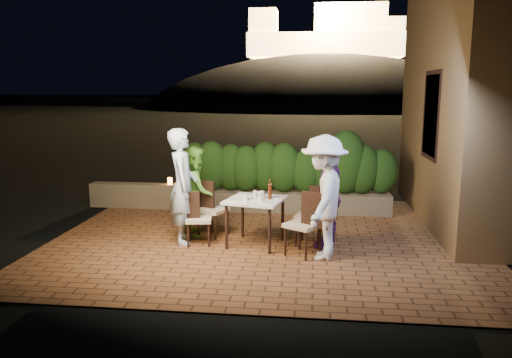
% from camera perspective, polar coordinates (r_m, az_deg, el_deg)
% --- Properties ---
extents(ground, '(400.00, 400.00, 0.00)m').
position_cam_1_polar(ground, '(8.03, 0.93, -7.70)').
color(ground, black).
rests_on(ground, ground).
extents(terrace_floor, '(7.00, 6.00, 0.15)m').
position_cam_1_polar(terrace_floor, '(8.52, 1.26, -7.02)').
color(terrace_floor, brown).
rests_on(terrace_floor, ground).
extents(building_wall, '(1.60, 5.00, 5.00)m').
position_cam_1_polar(building_wall, '(10.01, 23.51, 9.68)').
color(building_wall, olive).
rests_on(building_wall, ground).
extents(window_pane, '(0.08, 1.00, 1.40)m').
position_cam_1_polar(window_pane, '(9.34, 19.55, 6.88)').
color(window_pane, black).
rests_on(window_pane, building_wall).
extents(window_frame, '(0.06, 1.15, 1.55)m').
position_cam_1_polar(window_frame, '(9.34, 19.49, 6.89)').
color(window_frame, black).
rests_on(window_frame, building_wall).
extents(planter, '(4.20, 0.55, 0.40)m').
position_cam_1_polar(planter, '(10.17, 3.35, -2.57)').
color(planter, brown).
rests_on(planter, ground).
extents(hedge, '(4.00, 0.70, 1.10)m').
position_cam_1_polar(hedge, '(10.03, 3.39, 1.61)').
color(hedge, '#1A3A0F').
rests_on(hedge, planter).
extents(parapet, '(2.20, 0.30, 0.50)m').
position_cam_1_polar(parapet, '(10.75, -12.84, -1.84)').
color(parapet, brown).
rests_on(parapet, ground).
extents(hill, '(52.00, 40.00, 22.00)m').
position_cam_1_polar(hill, '(67.92, 7.69, 4.71)').
color(hill, black).
rests_on(hill, ground).
extents(fortress, '(26.00, 8.00, 8.00)m').
position_cam_1_polar(fortress, '(68.09, 7.99, 16.94)').
color(fortress, '#FFCC7A').
rests_on(fortress, hill).
extents(dining_table, '(1.01, 1.01, 0.75)m').
position_cam_1_polar(dining_table, '(7.94, -0.08, -4.93)').
color(dining_table, white).
rests_on(dining_table, ground).
extents(plate_nw, '(0.21, 0.21, 0.01)m').
position_cam_1_polar(plate_nw, '(7.73, -2.57, -2.45)').
color(plate_nw, white).
rests_on(plate_nw, dining_table).
extents(plate_sw, '(0.24, 0.24, 0.01)m').
position_cam_1_polar(plate_sw, '(8.17, -1.18, -1.74)').
color(plate_sw, white).
rests_on(plate_sw, dining_table).
extents(plate_ne, '(0.20, 0.20, 0.01)m').
position_cam_1_polar(plate_ne, '(7.57, 1.26, -2.71)').
color(plate_ne, white).
rests_on(plate_ne, dining_table).
extents(plate_se, '(0.24, 0.24, 0.01)m').
position_cam_1_polar(plate_se, '(7.96, 2.29, -2.07)').
color(plate_se, white).
rests_on(plate_se, dining_table).
extents(plate_centre, '(0.22, 0.22, 0.01)m').
position_cam_1_polar(plate_centre, '(7.85, -0.34, -2.24)').
color(plate_centre, white).
rests_on(plate_centre, dining_table).
extents(plate_front, '(0.20, 0.20, 0.01)m').
position_cam_1_polar(plate_front, '(7.53, -0.83, -2.78)').
color(plate_front, white).
rests_on(plate_front, dining_table).
extents(glass_nw, '(0.07, 0.07, 0.12)m').
position_cam_1_polar(glass_nw, '(7.70, -1.17, -2.07)').
color(glass_nw, silver).
rests_on(glass_nw, dining_table).
extents(glass_sw, '(0.06, 0.06, 0.10)m').
position_cam_1_polar(glass_sw, '(8.02, -0.13, -1.65)').
color(glass_sw, silver).
rests_on(glass_sw, dining_table).
extents(glass_ne, '(0.07, 0.07, 0.11)m').
position_cam_1_polar(glass_ne, '(7.73, 0.50, -2.05)').
color(glass_ne, silver).
rests_on(glass_ne, dining_table).
extents(glass_se, '(0.07, 0.07, 0.11)m').
position_cam_1_polar(glass_se, '(7.92, 0.74, -1.75)').
color(glass_se, silver).
rests_on(glass_se, dining_table).
extents(beer_bottle, '(0.06, 0.06, 0.31)m').
position_cam_1_polar(beer_bottle, '(7.81, 1.60, -1.20)').
color(beer_bottle, '#471C0B').
rests_on(beer_bottle, dining_table).
extents(bowl, '(0.19, 0.19, 0.04)m').
position_cam_1_polar(bowl, '(8.12, 0.26, -1.69)').
color(bowl, white).
rests_on(bowl, dining_table).
extents(chair_left_front, '(0.46, 0.46, 0.86)m').
position_cam_1_polar(chair_left_front, '(8.01, -6.55, -4.46)').
color(chair_left_front, black).
rests_on(chair_left_front, ground).
extents(chair_left_back, '(0.58, 0.58, 0.93)m').
position_cam_1_polar(chair_left_back, '(8.45, -4.94, -3.39)').
color(chair_left_back, black).
rests_on(chair_left_back, ground).
extents(chair_right_front, '(0.63, 0.63, 0.98)m').
position_cam_1_polar(chair_right_front, '(7.46, 5.39, -5.06)').
color(chair_right_front, black).
rests_on(chair_right_front, ground).
extents(chair_right_back, '(0.54, 0.54, 0.97)m').
position_cam_1_polar(chair_right_back, '(7.96, 6.23, -4.15)').
color(chair_right_back, black).
rests_on(chair_right_back, ground).
extents(diner_blue, '(0.57, 0.75, 1.85)m').
position_cam_1_polar(diner_blue, '(8.04, -8.39, -0.82)').
color(diner_blue, silver).
rests_on(diner_blue, ground).
extents(diner_green, '(0.70, 0.83, 1.52)m').
position_cam_1_polar(diner_green, '(8.50, -6.84, -1.32)').
color(diner_green, '#6CBD3B').
rests_on(diner_green, ground).
extents(diner_white, '(0.87, 1.27, 1.82)m').
position_cam_1_polar(diner_white, '(7.28, 7.73, -2.11)').
color(diner_white, white).
rests_on(diner_white, ground).
extents(diner_purple, '(0.64, 1.02, 1.62)m').
position_cam_1_polar(diner_purple, '(7.81, 8.31, -2.01)').
color(diner_purple, '#64246D').
rests_on(diner_purple, ground).
extents(parapet_lamp, '(0.10, 0.10, 0.14)m').
position_cam_1_polar(parapet_lamp, '(10.50, -9.81, -0.23)').
color(parapet_lamp, orange).
rests_on(parapet_lamp, parapet).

